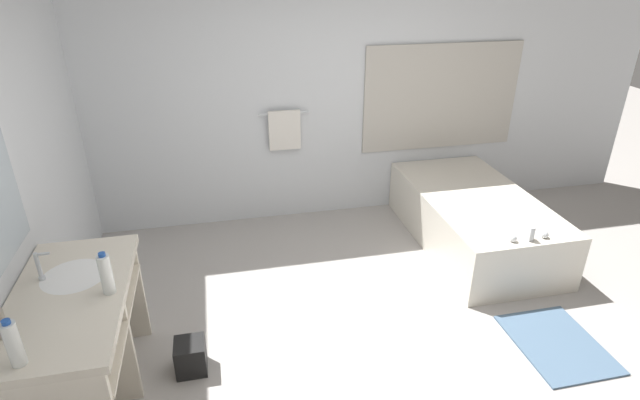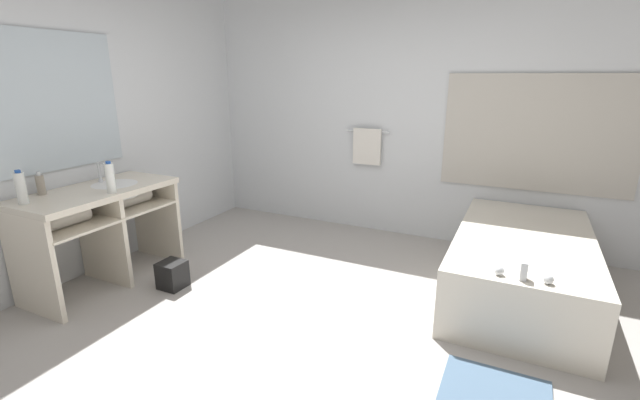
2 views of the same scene
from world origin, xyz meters
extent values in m
plane|color=#A8A39E|center=(0.00, 0.00, 0.00)|extent=(16.00, 16.00, 0.00)
cube|color=silver|center=(0.00, 2.23, 1.35)|extent=(7.40, 0.06, 2.70)
cube|color=#B7B2A8|center=(1.38, 2.19, 1.21)|extent=(1.70, 0.02, 1.10)
cylinder|color=silver|center=(-0.30, 2.16, 1.15)|extent=(0.50, 0.02, 0.02)
cube|color=silver|center=(-0.30, 2.15, 0.98)|extent=(0.32, 0.04, 0.40)
cube|color=silver|center=(-2.23, 0.00, 1.35)|extent=(0.06, 7.40, 2.70)
cube|color=#B2C1CC|center=(-2.19, -0.08, 1.54)|extent=(0.02, 1.10, 1.10)
cube|color=beige|center=(-1.88, -0.08, 0.82)|extent=(0.63, 1.25, 0.05)
cube|color=beige|center=(-1.88, -0.08, 0.61)|extent=(0.60, 1.19, 0.02)
cylinder|color=white|center=(-1.88, 0.11, 0.79)|extent=(0.37, 0.37, 0.11)
cube|color=beige|center=(-1.88, -0.69, 0.40)|extent=(0.58, 0.04, 0.79)
cube|color=beige|center=(-1.88, -0.08, 0.40)|extent=(0.58, 0.04, 0.79)
cube|color=beige|center=(-1.88, 0.52, 0.40)|extent=(0.58, 0.04, 0.79)
cylinder|color=silver|center=(-1.83, -0.39, 0.69)|extent=(0.13, 0.34, 0.13)
cylinder|color=silver|center=(-1.83, 0.23, 0.69)|extent=(0.13, 0.34, 0.13)
cylinder|color=silver|center=(-2.05, 0.11, 0.85)|extent=(0.04, 0.04, 0.02)
cylinder|color=silver|center=(-2.05, 0.11, 0.94)|extent=(0.02, 0.02, 0.16)
cube|color=silver|center=(-2.01, 0.11, 1.01)|extent=(0.07, 0.01, 0.01)
cube|color=silver|center=(1.38, 1.24, 0.26)|extent=(1.01, 1.90, 0.51)
ellipsoid|color=white|center=(1.38, 1.24, 0.36)|extent=(0.73, 1.37, 0.30)
cube|color=silver|center=(1.38, 0.39, 0.57)|extent=(0.04, 0.07, 0.12)
sphere|color=silver|center=(1.24, 0.39, 0.54)|extent=(0.06, 0.06, 0.06)
sphere|color=silver|center=(1.52, 0.39, 0.54)|extent=(0.06, 0.06, 0.06)
cylinder|color=silver|center=(-1.64, -0.11, 0.96)|extent=(0.07, 0.07, 0.24)
cylinder|color=#1E4CA8|center=(-1.64, -0.11, 1.09)|extent=(0.04, 0.04, 0.02)
cylinder|color=silver|center=(-1.96, -0.60, 0.96)|extent=(0.07, 0.07, 0.23)
cylinder|color=#1E4CA8|center=(-1.96, -0.60, 1.08)|extent=(0.04, 0.04, 0.02)
cylinder|color=gray|center=(-2.10, -0.38, 0.92)|extent=(0.06, 0.06, 0.15)
cylinder|color=silver|center=(-2.10, -0.38, 1.01)|extent=(0.03, 0.03, 0.03)
cube|color=black|center=(-1.28, 0.08, 0.12)|extent=(0.20, 0.20, 0.23)
camera|label=1|loc=(-0.98, -2.60, 2.54)|focal=28.00mm
camera|label=2|loc=(1.29, -2.35, 1.75)|focal=24.00mm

